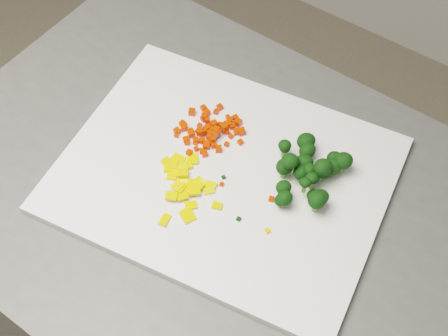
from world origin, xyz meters
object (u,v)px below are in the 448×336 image
Objects in this scene: counter_block at (220,310)px; cutting_board at (224,174)px; broccoli_pile at (304,169)px; pepper_pile at (185,186)px; carrot_pile at (210,126)px.

counter_block is 1.91× the size of cutting_board.
counter_block is 0.51m from broccoli_pile.
broccoli_pile is at bearing 40.40° from pepper_pile.
pepper_pile is 0.97× the size of broccoli_pile.
cutting_board is at bearing 109.24° from counter_block.
carrot_pile reaches higher than counter_block.
pepper_pile is (-0.03, -0.06, 0.01)m from cutting_board.
carrot_pile is at bearing 141.41° from cutting_board.
counter_block is 7.42× the size of pepper_pile.
carrot_pile is 0.16m from broccoli_pile.
cutting_board is 4.50× the size of carrot_pile.
carrot_pile reaches higher than cutting_board.
carrot_pile is (-0.06, 0.05, 0.02)m from cutting_board.
broccoli_pile reaches higher than pepper_pile.
broccoli_pile reaches higher than cutting_board.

